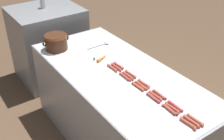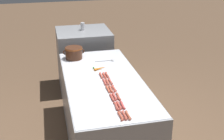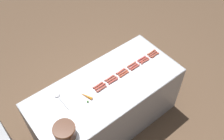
% 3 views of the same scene
% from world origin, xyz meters
% --- Properties ---
extents(griddle_counter, '(0.88, 1.96, 0.86)m').
position_xyz_m(griddle_counter, '(0.00, 0.00, 0.43)').
color(griddle_counter, '#9EA0A5').
rests_on(griddle_counter, ground_plane).
extents(back_cabinet, '(0.86, 0.78, 1.00)m').
position_xyz_m(back_cabinet, '(-0.01, 1.59, 0.50)').
color(back_cabinet, gray).
rests_on(back_cabinet, ground_plane).
extents(hot_dog_0, '(0.03, 0.15, 0.02)m').
position_xyz_m(hot_dog_0, '(-0.01, -0.83, 0.87)').
color(hot_dog_0, '#B14D38').
rests_on(hot_dog_0, griddle_counter).
extents(hot_dog_1, '(0.03, 0.15, 0.02)m').
position_xyz_m(hot_dog_1, '(-0.01, -0.66, 0.87)').
color(hot_dog_1, '#B04A3D').
rests_on(hot_dog_1, griddle_counter).
extents(hot_dog_2, '(0.02, 0.15, 0.02)m').
position_xyz_m(hot_dog_2, '(-0.01, -0.48, 0.87)').
color(hot_dog_2, '#B5483B').
rests_on(hot_dog_2, griddle_counter).
extents(hot_dog_3, '(0.03, 0.15, 0.02)m').
position_xyz_m(hot_dog_3, '(-0.01, -0.29, 0.87)').
color(hot_dog_3, '#B75139').
rests_on(hot_dog_3, griddle_counter).
extents(hot_dog_4, '(0.03, 0.15, 0.02)m').
position_xyz_m(hot_dog_4, '(-0.01, -0.11, 0.87)').
color(hot_dog_4, '#B44A3F').
rests_on(hot_dog_4, griddle_counter).
extents(hot_dog_5, '(0.03, 0.15, 0.02)m').
position_xyz_m(hot_dog_5, '(-0.01, 0.08, 0.87)').
color(hot_dog_5, '#B04E3E').
rests_on(hot_dog_5, griddle_counter).
extents(hot_dog_6, '(0.03, 0.15, 0.02)m').
position_xyz_m(hot_dog_6, '(0.03, -0.83, 0.87)').
color(hot_dog_6, '#AF4D3E').
rests_on(hot_dog_6, griddle_counter).
extents(hot_dog_7, '(0.03, 0.15, 0.02)m').
position_xyz_m(hot_dog_7, '(0.02, -0.65, 0.87)').
color(hot_dog_7, '#B0473C').
rests_on(hot_dog_7, griddle_counter).
extents(hot_dog_8, '(0.03, 0.15, 0.02)m').
position_xyz_m(hot_dog_8, '(0.02, -0.47, 0.87)').
color(hot_dog_8, '#B54B42').
rests_on(hot_dog_8, griddle_counter).
extents(hot_dog_9, '(0.03, 0.15, 0.02)m').
position_xyz_m(hot_dog_9, '(0.02, -0.29, 0.87)').
color(hot_dog_9, '#B0503C').
rests_on(hot_dog_9, griddle_counter).
extents(hot_dog_10, '(0.02, 0.15, 0.02)m').
position_xyz_m(hot_dog_10, '(0.03, -0.11, 0.87)').
color(hot_dog_10, '#AF4F3E').
rests_on(hot_dog_10, griddle_counter).
extents(hot_dog_11, '(0.03, 0.15, 0.02)m').
position_xyz_m(hot_dog_11, '(0.03, 0.07, 0.87)').
color(hot_dog_11, '#B54839').
rests_on(hot_dog_11, griddle_counter).
extents(hot_dog_12, '(0.03, 0.15, 0.02)m').
position_xyz_m(hot_dog_12, '(0.06, -0.84, 0.87)').
color(hot_dog_12, '#AB5239').
rests_on(hot_dog_12, griddle_counter).
extents(hot_dog_13, '(0.03, 0.15, 0.02)m').
position_xyz_m(hot_dog_13, '(0.06, -0.65, 0.87)').
color(hot_dog_13, '#B64541').
rests_on(hot_dog_13, griddle_counter).
extents(hot_dog_14, '(0.03, 0.15, 0.02)m').
position_xyz_m(hot_dog_14, '(0.06, -0.47, 0.87)').
color(hot_dog_14, '#AF513F').
rests_on(hot_dog_14, griddle_counter).
extents(hot_dog_15, '(0.03, 0.15, 0.02)m').
position_xyz_m(hot_dog_15, '(0.06, -0.29, 0.87)').
color(hot_dog_15, '#B34B3C').
rests_on(hot_dog_15, griddle_counter).
extents(hot_dog_16, '(0.03, 0.15, 0.02)m').
position_xyz_m(hot_dog_16, '(0.06, -0.10, 0.87)').
color(hot_dog_16, '#AF4E41').
rests_on(hot_dog_16, griddle_counter).
extents(hot_dog_17, '(0.03, 0.15, 0.02)m').
position_xyz_m(hot_dog_17, '(0.06, 0.08, 0.87)').
color(hot_dog_17, '#AB4D3F').
rests_on(hot_dog_17, griddle_counter).
extents(bean_pot, '(0.29, 0.24, 0.16)m').
position_xyz_m(bean_pot, '(-0.26, 0.73, 0.95)').
color(bean_pot, '#472616').
rests_on(bean_pot, griddle_counter).
extents(serving_spoon, '(0.27, 0.07, 0.02)m').
position_xyz_m(serving_spoon, '(0.20, 0.54, 0.87)').
color(serving_spoon, '#B7B7BC').
rests_on(serving_spoon, griddle_counter).
extents(carrot, '(0.18, 0.09, 0.03)m').
position_xyz_m(carrot, '(0.02, 0.28, 0.88)').
color(carrot, orange).
rests_on(carrot, griddle_counter).
extents(soda_can, '(0.07, 0.07, 0.13)m').
position_xyz_m(soda_can, '(-0.01, 1.63, 1.07)').
color(soda_can, '#BCBCC1').
rests_on(soda_can, back_cabinet).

